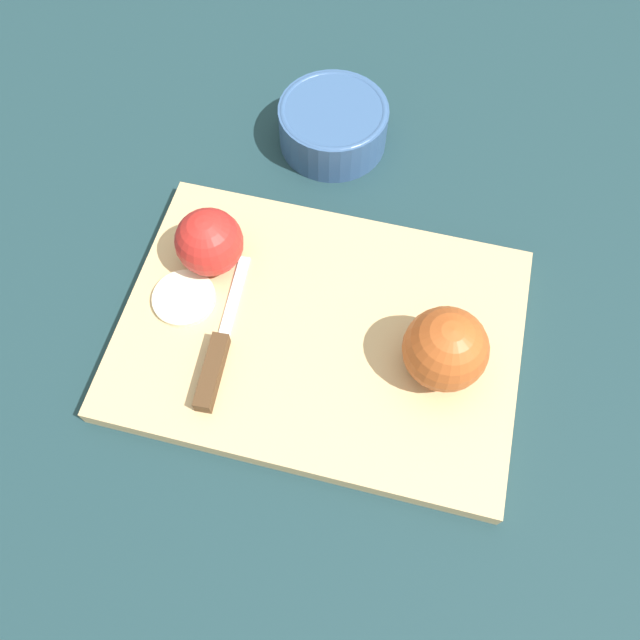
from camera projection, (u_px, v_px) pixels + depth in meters
ground_plane at (320, 338)px, 0.67m from camera, size 4.00×4.00×0.00m
cutting_board at (320, 333)px, 0.66m from camera, size 0.46×0.36×0.02m
apple_half_left at (445, 349)px, 0.59m from camera, size 0.08×0.08×0.08m
apple_half_right at (209, 242)px, 0.65m from camera, size 0.07×0.07×0.07m
knife at (215, 362)px, 0.62m from camera, size 0.03×0.18×0.02m
apple_slice at (184, 298)px, 0.66m from camera, size 0.07×0.07×0.01m
bowl at (333, 124)px, 0.76m from camera, size 0.13×0.13×0.06m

